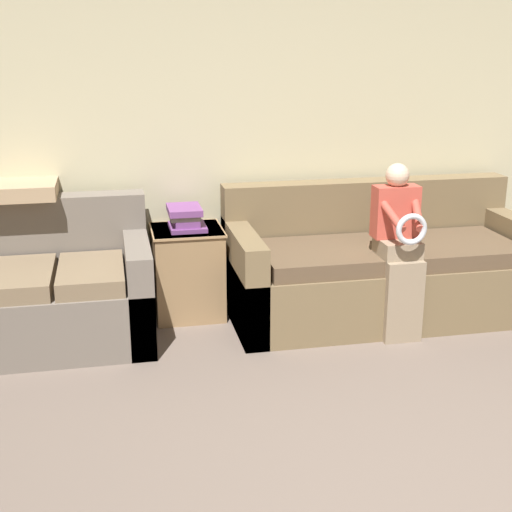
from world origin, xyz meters
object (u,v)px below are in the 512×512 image
(side_shelf, at_px, (188,271))
(throw_pillow, at_px, (23,189))
(couch_side, at_px, (24,294))
(child_left_seated, at_px, (399,245))
(book_stack, at_px, (185,218))
(couch_main, at_px, (380,269))

(side_shelf, height_order, throw_pillow, throw_pillow)
(couch_side, xyz_separation_m, child_left_seated, (2.43, -0.40, 0.31))
(couch_side, height_order, throw_pillow, throw_pillow)
(side_shelf, xyz_separation_m, book_stack, (-0.01, 0.00, 0.39))
(couch_side, relative_size, throw_pillow, 3.67)
(couch_main, xyz_separation_m, throw_pillow, (-2.45, 0.31, 0.63))
(couch_main, height_order, book_stack, couch_main)
(book_stack, relative_size, throw_pillow, 0.71)
(couch_main, relative_size, child_left_seated, 1.89)
(side_shelf, xyz_separation_m, throw_pillow, (-1.08, 0.08, 0.62))
(couch_side, xyz_separation_m, side_shelf, (1.10, 0.24, 0.01))
(couch_main, distance_m, couch_side, 2.47)
(book_stack, distance_m, throw_pillow, 1.10)
(couch_main, distance_m, throw_pillow, 2.55)
(side_shelf, distance_m, throw_pillow, 1.25)
(book_stack, bearing_deg, couch_main, -9.77)
(child_left_seated, relative_size, throw_pillow, 2.58)
(couch_side, height_order, side_shelf, couch_side)
(couch_side, relative_size, child_left_seated, 1.42)
(couch_main, relative_size, book_stack, 6.91)
(couch_main, distance_m, side_shelf, 1.38)
(side_shelf, height_order, book_stack, book_stack)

